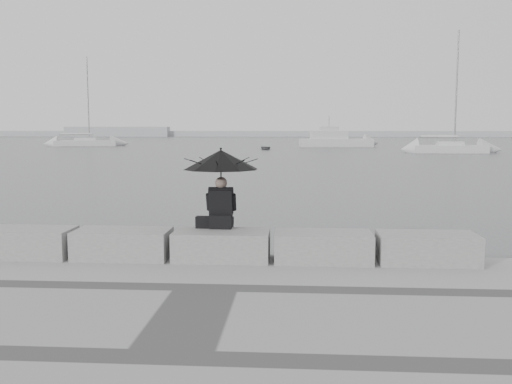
# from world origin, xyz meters

# --- Properties ---
(ground) EXTENTS (360.00, 360.00, 0.00)m
(ground) POSITION_xyz_m (0.00, 0.00, 0.00)
(ground) COLOR #3F4144
(ground) RESTS_ON ground
(stone_block_far_left) EXTENTS (1.60, 0.80, 0.50)m
(stone_block_far_left) POSITION_xyz_m (-3.40, -0.45, 0.75)
(stone_block_far_left) COLOR slate
(stone_block_far_left) RESTS_ON promenade
(stone_block_left) EXTENTS (1.60, 0.80, 0.50)m
(stone_block_left) POSITION_xyz_m (-1.70, -0.45, 0.75)
(stone_block_left) COLOR slate
(stone_block_left) RESTS_ON promenade
(stone_block_centre) EXTENTS (1.60, 0.80, 0.50)m
(stone_block_centre) POSITION_xyz_m (0.00, -0.45, 0.75)
(stone_block_centre) COLOR slate
(stone_block_centre) RESTS_ON promenade
(stone_block_right) EXTENTS (1.60, 0.80, 0.50)m
(stone_block_right) POSITION_xyz_m (1.70, -0.45, 0.75)
(stone_block_right) COLOR slate
(stone_block_right) RESTS_ON promenade
(stone_block_far_right) EXTENTS (1.60, 0.80, 0.50)m
(stone_block_far_right) POSITION_xyz_m (3.40, -0.45, 0.75)
(stone_block_far_right) COLOR slate
(stone_block_far_right) RESTS_ON promenade
(seated_person) EXTENTS (1.30, 1.30, 1.39)m
(seated_person) POSITION_xyz_m (-0.05, -0.14, 2.03)
(seated_person) COLOR black
(seated_person) RESTS_ON stone_block_centre
(bag) EXTENTS (0.31, 0.18, 0.20)m
(bag) POSITION_xyz_m (-0.33, -0.16, 1.10)
(bag) COLOR black
(bag) RESTS_ON stone_block_centre
(distant_landmass) EXTENTS (180.00, 8.00, 2.80)m
(distant_landmass) POSITION_xyz_m (-8.14, 154.51, 0.90)
(distant_landmass) COLOR #A8ABAE
(distant_landmass) RESTS_ON ground
(sailboat_left) EXTENTS (8.98, 4.34, 12.90)m
(sailboat_left) POSITION_xyz_m (-29.27, 71.52, 0.51)
(sailboat_left) COLOR silver
(sailboat_left) RESTS_ON ground
(sailboat_right) EXTENTS (7.66, 2.57, 12.90)m
(sailboat_right) POSITION_xyz_m (17.70, 52.43, 0.53)
(sailboat_right) COLOR silver
(sailboat_right) RESTS_ON ground
(motor_cruiser) EXTENTS (10.38, 3.88, 4.50)m
(motor_cruiser) POSITION_xyz_m (6.92, 70.91, 0.89)
(motor_cruiser) COLOR silver
(motor_cruiser) RESTS_ON ground
(dinghy) EXTENTS (2.96, 1.71, 0.47)m
(dinghy) POSITION_xyz_m (-2.39, 59.64, 0.24)
(dinghy) COLOR gray
(dinghy) RESTS_ON ground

